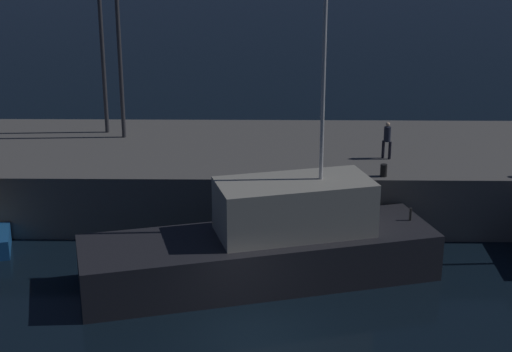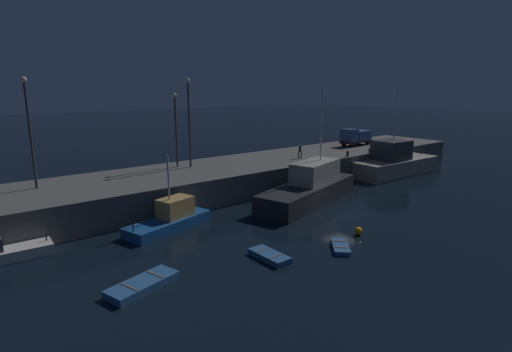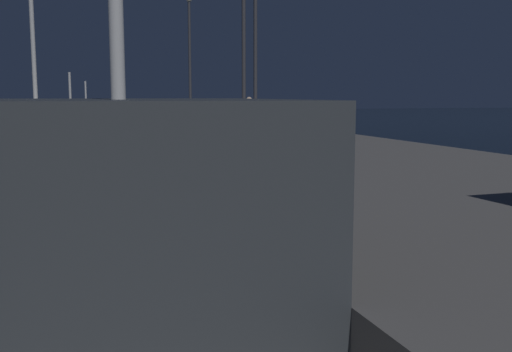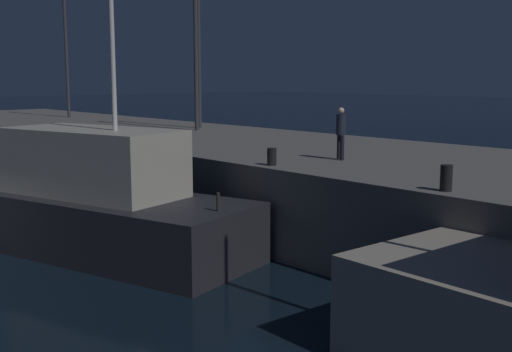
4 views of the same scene
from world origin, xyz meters
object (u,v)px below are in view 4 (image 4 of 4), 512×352
Objects in this scene: fishing_trawler_red at (72,203)px; bollard_central at (272,157)px; dockworker at (341,130)px; lamp_post_west at (66,38)px; lamp_post_east at (199,42)px; lamp_post_central at (195,25)px; bollard_west at (446,178)px.

fishing_trawler_red is 26.09× the size of bollard_central.
lamp_post_west is at bearing 172.54° from dockworker.
lamp_post_east is 1.55m from lamp_post_central.
fishing_trawler_red is 11.45m from bollard_west.
lamp_post_east is at bearing 137.24° from lamp_post_central.
lamp_post_central is at bearing 161.38° from bollard_west.
lamp_post_east is 4.49× the size of dockworker.
lamp_post_east is 0.84× the size of lamp_post_central.
fishing_trawler_red is 24.28m from lamp_post_west.
bollard_west is (18.58, -6.85, -4.06)m from lamp_post_east.
lamp_post_central is 13.35m from dockworker.
fishing_trawler_red is at bearing -55.07° from lamp_post_central.
fishing_trawler_red is 8.73m from dockworker.
fishing_trawler_red is 8.17× the size of dockworker.
bollard_west is (10.56, 4.13, 1.61)m from fishing_trawler_red.
lamp_post_west is at bearing 169.34° from bollard_west.
dockworker is 2.71× the size of bollard_west.
fishing_trawler_red reaches higher than dockworker.
bollard_west is (17.58, -5.92, -4.80)m from lamp_post_central.
dockworker is 5.95m from bollard_west.
lamp_post_west reaches higher than dockworker.
bollard_west is at bearing 21.36° from fishing_trawler_red.
fishing_trawler_red reaches higher than lamp_post_east.
lamp_post_central reaches higher than dockworker.
lamp_post_central reaches higher than fishing_trawler_red.
lamp_post_central is 14.03m from bollard_central.
lamp_post_east reaches higher than dockworker.
lamp_post_west is 26.89m from dockworker.
fishing_trawler_red is 22.15× the size of bollard_west.
bollard_central is (-0.48, -2.54, -0.68)m from dockworker.
lamp_post_central is (-7.02, 10.05, 6.41)m from fishing_trawler_red.
fishing_trawler_red is at bearing -139.01° from bollard_central.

